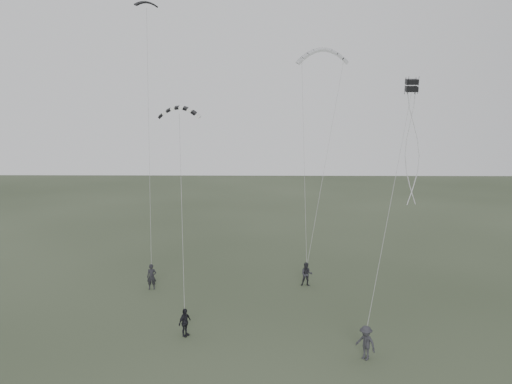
{
  "coord_description": "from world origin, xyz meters",
  "views": [
    {
      "loc": [
        1.28,
        -26.84,
        12.39
      ],
      "look_at": [
        0.8,
        5.32,
        7.19
      ],
      "focal_mm": 35.0,
      "sensor_mm": 36.0,
      "label": 1
    }
  ],
  "objects_px": {
    "kite_pale_large": "(323,50)",
    "kite_striped": "(179,108)",
    "kite_dark_small": "(146,2)",
    "flyer_left": "(152,277)",
    "kite_box": "(412,85)",
    "flyer_center": "(185,322)",
    "flyer_far": "(366,343)",
    "flyer_right": "(307,274)"
  },
  "relations": [
    {
      "from": "flyer_far",
      "to": "kite_pale_large",
      "type": "distance_m",
      "value": 22.57
    },
    {
      "from": "flyer_left",
      "to": "flyer_far",
      "type": "distance_m",
      "value": 16.36
    },
    {
      "from": "kite_dark_small",
      "to": "flyer_center",
      "type": "bearing_deg",
      "value": -97.36
    },
    {
      "from": "flyer_left",
      "to": "kite_striped",
      "type": "height_order",
      "value": "kite_striped"
    },
    {
      "from": "flyer_left",
      "to": "flyer_right",
      "type": "bearing_deg",
      "value": -0.39
    },
    {
      "from": "flyer_right",
      "to": "kite_box",
      "type": "relative_size",
      "value": 2.28
    },
    {
      "from": "kite_box",
      "to": "flyer_left",
      "type": "bearing_deg",
      "value": -179.66
    },
    {
      "from": "kite_pale_large",
      "to": "kite_box",
      "type": "distance_m",
      "value": 9.4
    },
    {
      "from": "flyer_left",
      "to": "flyer_center",
      "type": "distance_m",
      "value": 8.18
    },
    {
      "from": "flyer_far",
      "to": "kite_pale_large",
      "type": "relative_size",
      "value": 0.45
    },
    {
      "from": "flyer_center",
      "to": "kite_dark_small",
      "type": "relative_size",
      "value": 0.97
    },
    {
      "from": "flyer_left",
      "to": "flyer_right",
      "type": "relative_size",
      "value": 1.05
    },
    {
      "from": "kite_pale_large",
      "to": "kite_striped",
      "type": "bearing_deg",
      "value": -137.3
    },
    {
      "from": "kite_pale_large",
      "to": "kite_box",
      "type": "xyz_separation_m",
      "value": [
        4.71,
        -7.54,
        -3.07
      ]
    },
    {
      "from": "flyer_far",
      "to": "kite_pale_large",
      "type": "height_order",
      "value": "kite_pale_large"
    },
    {
      "from": "flyer_center",
      "to": "flyer_far",
      "type": "relative_size",
      "value": 0.9
    },
    {
      "from": "kite_dark_small",
      "to": "kite_pale_large",
      "type": "height_order",
      "value": "kite_dark_small"
    },
    {
      "from": "flyer_left",
      "to": "kite_striped",
      "type": "distance_m",
      "value": 12.34
    },
    {
      "from": "flyer_left",
      "to": "kite_box",
      "type": "distance_m",
      "value": 21.59
    },
    {
      "from": "flyer_right",
      "to": "kite_dark_small",
      "type": "distance_m",
      "value": 22.82
    },
    {
      "from": "flyer_right",
      "to": "kite_striped",
      "type": "relative_size",
      "value": 0.67
    },
    {
      "from": "flyer_left",
      "to": "flyer_center",
      "type": "xyz_separation_m",
      "value": [
        3.49,
        -7.4,
        -0.1
      ]
    },
    {
      "from": "flyer_right",
      "to": "flyer_far",
      "type": "height_order",
      "value": "flyer_far"
    },
    {
      "from": "kite_dark_small",
      "to": "kite_striped",
      "type": "relative_size",
      "value": 0.65
    },
    {
      "from": "kite_pale_large",
      "to": "flyer_left",
      "type": "bearing_deg",
      "value": -153.66
    },
    {
      "from": "flyer_right",
      "to": "flyer_center",
      "type": "distance_m",
      "value": 11.12
    },
    {
      "from": "kite_striped",
      "to": "kite_box",
      "type": "bearing_deg",
      "value": 1.97
    },
    {
      "from": "flyer_right",
      "to": "kite_box",
      "type": "xyz_separation_m",
      "value": [
        6.11,
        -2.55,
        13.13
      ]
    },
    {
      "from": "kite_pale_large",
      "to": "kite_box",
      "type": "bearing_deg",
      "value": -56.84
    },
    {
      "from": "flyer_right",
      "to": "kite_striped",
      "type": "xyz_separation_m",
      "value": [
        -8.28,
        -3.59,
        11.77
      ]
    },
    {
      "from": "kite_dark_small",
      "to": "kite_box",
      "type": "relative_size",
      "value": 2.19
    },
    {
      "from": "kite_pale_large",
      "to": "kite_striped",
      "type": "relative_size",
      "value": 1.55
    },
    {
      "from": "kite_dark_small",
      "to": "kite_pale_large",
      "type": "xyz_separation_m",
      "value": [
        13.03,
        1.67,
        -3.15
      ]
    },
    {
      "from": "kite_pale_large",
      "to": "kite_box",
      "type": "relative_size",
      "value": 5.24
    },
    {
      "from": "flyer_left",
      "to": "kite_box",
      "type": "bearing_deg",
      "value": -10.46
    },
    {
      "from": "flyer_far",
      "to": "kite_box",
      "type": "height_order",
      "value": "kite_box"
    },
    {
      "from": "flyer_left",
      "to": "kite_dark_small",
      "type": "distance_m",
      "value": 19.76
    },
    {
      "from": "flyer_center",
      "to": "flyer_left",
      "type": "bearing_deg",
      "value": 56.98
    },
    {
      "from": "kite_dark_small",
      "to": "kite_striped",
      "type": "distance_m",
      "value": 10.79
    },
    {
      "from": "kite_striped",
      "to": "flyer_left",
      "type": "bearing_deg",
      "value": 132.1
    },
    {
      "from": "kite_striped",
      "to": "kite_box",
      "type": "relative_size",
      "value": 3.39
    },
    {
      "from": "kite_pale_large",
      "to": "flyer_center",
      "type": "bearing_deg",
      "value": -122.72
    }
  ]
}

